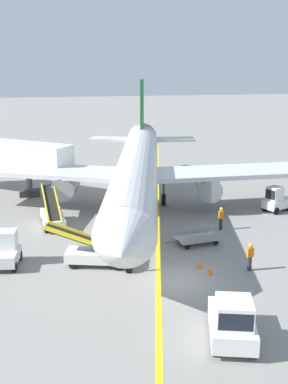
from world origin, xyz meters
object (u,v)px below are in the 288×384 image
(jet_bridge, at_px, (1,155))
(safety_cone_wingtip_right, at_px, (209,271))
(safety_cone_nose_left, at_px, (199,264))
(ground_crew_wing_walker, at_px, (250,256))
(belt_loader_aft_hold, at_px, (96,253))
(safety_cone_wingtip_left, at_px, (101,202))
(ground_crew_marshaller, at_px, (221,218))
(belt_loader_forward_hold, at_px, (52,215))
(baggage_tug_by_cargo_door, at_px, (276,200))
(safety_cone_nose_right, at_px, (268,190))
(airliner, at_px, (137,170))
(pushback_tug, at_px, (232,321))
(baggage_cart_loaded, at_px, (197,238))
(baggage_tug_near_wing, at_px, (7,251))

(jet_bridge, relative_size, safety_cone_wingtip_right, 26.52)
(safety_cone_nose_left, height_order, safety_cone_wingtip_right, same)
(ground_crew_wing_walker, height_order, safety_cone_wingtip_right, ground_crew_wing_walker)
(jet_bridge, height_order, belt_loader_aft_hold, jet_bridge)
(jet_bridge, relative_size, safety_cone_wingtip_left, 26.52)
(ground_crew_marshaller, distance_m, safety_cone_nose_left, 7.08)
(jet_bridge, distance_m, belt_loader_forward_hold, 11.87)
(jet_bridge, bearing_deg, safety_cone_wingtip_left, -35.37)
(baggage_tug_by_cargo_door, distance_m, belt_loader_forward_hold, 18.01)
(safety_cone_nose_right, bearing_deg, ground_crew_wing_walker, -118.73)
(airliner, bearing_deg, pushback_tug, -88.17)
(jet_bridge, xyz_separation_m, ground_crew_marshaller, (16.52, -13.97, -2.63))
(pushback_tug, bearing_deg, safety_cone_wingtip_left, 98.92)
(baggage_tug_by_cargo_door, xyz_separation_m, ground_crew_marshaller, (-5.98, -3.33, -0.02))
(baggage_cart_loaded, relative_size, ground_crew_wing_walker, 2.26)
(baggage_tug_near_wing, distance_m, belt_loader_aft_hold, 5.28)
(baggage_tug_near_wing, bearing_deg, safety_cone_nose_left, -12.91)
(belt_loader_aft_hold, height_order, safety_cone_nose_right, belt_loader_aft_hold)
(baggage_tug_by_cargo_door, height_order, safety_cone_nose_left, baggage_tug_by_cargo_door)
(baggage_cart_loaded, bearing_deg, safety_cone_nose_left, -105.47)
(baggage_tug_near_wing, height_order, ground_crew_marshaller, baggage_tug_near_wing)
(airliner, xyz_separation_m, baggage_cart_loaded, (2.60, -8.29, -2.95))
(baggage_tug_near_wing, height_order, ground_crew_wing_walker, baggage_tug_near_wing)
(belt_loader_forward_hold, height_order, safety_cone_nose_left, belt_loader_forward_hold)
(baggage_tug_by_cargo_door, distance_m, safety_cone_nose_right, 5.85)
(airliner, xyz_separation_m, ground_crew_marshaller, (5.14, -5.85, -2.51))
(belt_loader_aft_hold, distance_m, ground_crew_wing_walker, 9.13)
(jet_bridge, xyz_separation_m, safety_cone_nose_right, (24.41, -5.16, -3.32))
(ground_crew_marshaller, distance_m, safety_cone_wingtip_right, 7.84)
(belt_loader_forward_hold, bearing_deg, safety_cone_wingtip_left, 47.65)
(ground_crew_marshaller, distance_m, safety_cone_wingtip_left, 11.18)
(ground_crew_wing_walker, bearing_deg, belt_loader_forward_hold, 137.41)
(jet_bridge, relative_size, safety_cone_nose_left, 26.52)
(ground_crew_wing_walker, bearing_deg, safety_cone_wingtip_right, -178.09)
(jet_bridge, height_order, safety_cone_nose_right, jet_bridge)
(baggage_tug_near_wing, relative_size, ground_crew_wing_walker, 1.50)
(belt_loader_aft_hold, bearing_deg, baggage_cart_loaded, 16.53)
(baggage_tug_near_wing, distance_m, baggage_cart_loaded, 12.26)
(airliner, distance_m, baggage_tug_near_wing, 13.65)
(airliner, distance_m, baggage_tug_by_cargo_door, 11.67)
(pushback_tug, xyz_separation_m, safety_cone_wingtip_right, (1.25, 6.68, -0.77))
(airliner, height_order, safety_cone_wingtip_left, airliner)
(airliner, bearing_deg, ground_crew_wing_walker, -71.26)
(airliner, relative_size, belt_loader_forward_hold, 6.86)
(airliner, xyz_separation_m, baggage_tug_near_wing, (-9.60, -9.37, -2.49))
(belt_loader_aft_hold, bearing_deg, ground_crew_marshaller, 25.29)
(belt_loader_aft_hold, relative_size, safety_cone_nose_left, 11.73)
(ground_crew_wing_walker, bearing_deg, ground_crew_marshaller, 83.67)
(pushback_tug, xyz_separation_m, ground_crew_wing_walker, (3.73, 6.77, -0.08))
(baggage_cart_loaded, height_order, ground_crew_marshaller, ground_crew_marshaller)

